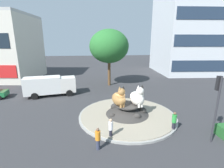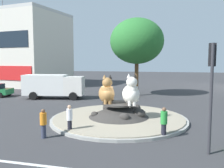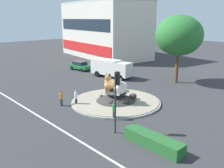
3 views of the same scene
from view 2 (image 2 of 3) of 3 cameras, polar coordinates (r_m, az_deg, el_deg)
ground_plane at (r=17.38m, az=1.66°, el=-8.74°), size 160.00×160.00×0.00m
roundabout_island at (r=17.29m, az=1.74°, el=-7.36°), size 9.88×9.88×1.26m
cat_statue_tabby at (r=17.05m, az=-1.29°, el=-2.07°), size 1.75×2.28×2.10m
cat_statue_white at (r=16.53m, az=4.69°, el=-2.20°), size 1.68×2.46×2.20m
traffic_light_mast at (r=11.52m, az=23.12°, el=1.48°), size 0.34×0.46×5.11m
shophouse_block at (r=48.84m, az=-25.02°, el=7.53°), size 25.21×14.47×17.30m
broadleaf_tree_behind_island at (r=29.35m, az=6.09°, el=10.33°), size 6.59×6.59×9.57m
pedestrian_green_shirt at (r=13.53m, az=12.53°, el=-9.01°), size 0.38×0.38×1.74m
pedestrian_white_shirt at (r=14.28m, az=-10.30°, el=-8.24°), size 0.35×0.35×1.71m
pedestrian_orange_shirt at (r=13.75m, az=-16.40°, el=-9.08°), size 0.37×0.37×1.66m
delivery_box_truck at (r=27.67m, az=-14.08°, el=-0.31°), size 7.08×3.37×2.75m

